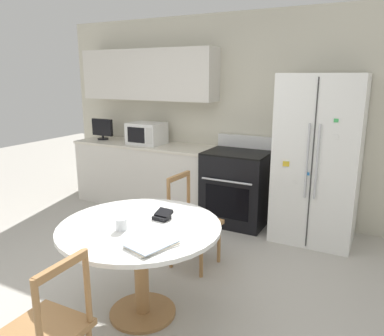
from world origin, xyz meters
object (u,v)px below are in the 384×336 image
(oven_range, at_px, (237,187))
(countertop_tv, at_px, (102,128))
(microwave, at_px, (147,133))
(wallet, at_px, (163,215))
(candle_glass, at_px, (121,225))
(refrigerator, at_px, (318,159))
(dining_chair_far, at_px, (193,223))
(dining_chair_near, at_px, (47,332))

(oven_range, height_order, countertop_tv, countertop_tv)
(microwave, xyz_separation_m, wallet, (1.50, -1.97, -0.27))
(countertop_tv, relative_size, candle_glass, 4.19)
(candle_glass, height_order, wallet, candle_glass)
(refrigerator, bearing_deg, oven_range, 178.11)
(dining_chair_far, bearing_deg, candle_glass, 2.59)
(countertop_tv, distance_m, candle_glass, 3.15)
(oven_range, relative_size, countertop_tv, 3.05)
(candle_glass, relative_size, wallet, 0.63)
(countertop_tv, bearing_deg, dining_chair_near, -54.14)
(countertop_tv, xyz_separation_m, dining_chair_far, (2.18, -1.25, -0.63))
(oven_range, distance_m, dining_chair_near, 3.04)
(countertop_tv, xyz_separation_m, candle_glass, (2.15, -2.29, -0.28))
(microwave, relative_size, dining_chair_far, 0.53)
(microwave, distance_m, candle_glass, 2.67)
(refrigerator, relative_size, microwave, 3.91)
(dining_chair_near, relative_size, wallet, 6.75)
(oven_range, relative_size, microwave, 2.27)
(dining_chair_far, bearing_deg, countertop_tv, -115.53)
(oven_range, relative_size, dining_chair_near, 1.20)
(wallet, bearing_deg, refrigerator, 67.03)
(microwave, height_order, wallet, microwave)
(countertop_tv, distance_m, dining_chair_far, 2.59)
(dining_chair_far, bearing_deg, dining_chair_near, 5.12)
(refrigerator, xyz_separation_m, wallet, (-0.82, -1.93, -0.15))
(microwave, bearing_deg, dining_chair_far, -42.10)
(dining_chair_near, bearing_deg, countertop_tv, 34.89)
(candle_glass, distance_m, wallet, 0.35)
(candle_glass, bearing_deg, countertop_tv, 133.17)
(countertop_tv, bearing_deg, oven_range, -0.31)
(refrigerator, relative_size, candle_glass, 21.95)
(candle_glass, bearing_deg, wallet, 65.22)
(oven_range, xyz_separation_m, wallet, (0.14, -1.96, 0.31))
(countertop_tv, distance_m, dining_chair_near, 3.81)
(refrigerator, distance_m, oven_range, 1.06)
(microwave, bearing_deg, oven_range, -0.42)
(refrigerator, distance_m, candle_glass, 2.45)
(microwave, distance_m, wallet, 2.49)
(oven_range, bearing_deg, wallet, -85.90)
(oven_range, height_order, dining_chair_far, oven_range)
(microwave, height_order, countertop_tv, countertop_tv)
(countertop_tv, bearing_deg, microwave, -0.12)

